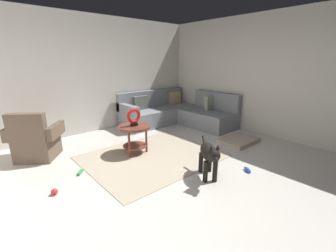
# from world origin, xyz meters

# --- Properties ---
(ground_plane) EXTENTS (6.00, 6.00, 0.10)m
(ground_plane) POSITION_xyz_m (0.00, 0.00, -0.05)
(ground_plane) COLOR silver
(wall_back) EXTENTS (6.00, 0.12, 2.70)m
(wall_back) POSITION_xyz_m (0.00, 2.94, 1.35)
(wall_back) COLOR silver
(wall_back) RESTS_ON ground_plane
(wall_right) EXTENTS (0.12, 6.00, 2.70)m
(wall_right) POSITION_xyz_m (2.94, 0.00, 1.35)
(wall_right) COLOR silver
(wall_right) RESTS_ON ground_plane
(area_rug) EXTENTS (2.30, 1.90, 0.01)m
(area_rug) POSITION_xyz_m (0.15, 0.70, 0.01)
(area_rug) COLOR #BCAD93
(area_rug) RESTS_ON ground_plane
(sectional_couch) EXTENTS (2.20, 2.25, 0.88)m
(sectional_couch) POSITION_xyz_m (1.99, 2.01, 0.29)
(sectional_couch) COLOR gray
(sectional_couch) RESTS_ON ground_plane
(armchair) EXTENTS (1.00, 0.96, 0.88)m
(armchair) POSITION_xyz_m (-1.44, 1.98, 0.32)
(armchair) COLOR brown
(armchair) RESTS_ON ground_plane
(side_table) EXTENTS (0.60, 0.60, 0.54)m
(side_table) POSITION_xyz_m (0.01, 1.05, 0.42)
(side_table) COLOR brown
(side_table) RESTS_ON ground_plane
(torus_sculpture) EXTENTS (0.28, 0.08, 0.33)m
(torus_sculpture) POSITION_xyz_m (0.01, 1.05, 0.71)
(torus_sculpture) COLOR black
(torus_sculpture) RESTS_ON side_table
(dog_bed_mat) EXTENTS (0.80, 0.60, 0.09)m
(dog_bed_mat) POSITION_xyz_m (1.98, 0.08, 0.04)
(dog_bed_mat) COLOR #B2A38E
(dog_bed_mat) RESTS_ON ground_plane
(dog) EXTENTS (0.55, 0.71, 0.63)m
(dog) POSITION_xyz_m (0.32, -0.47, 0.38)
(dog) COLOR black
(dog) RESTS_ON ground_plane
(dog_toy_ball) EXTENTS (0.09, 0.09, 0.09)m
(dog_toy_ball) POSITION_xyz_m (-1.56, 0.57, 0.04)
(dog_toy_ball) COLOR red
(dog_toy_ball) RESTS_ON ground_plane
(dog_toy_rope) EXTENTS (0.14, 0.15, 0.05)m
(dog_toy_rope) POSITION_xyz_m (-1.09, 0.92, 0.03)
(dog_toy_rope) COLOR green
(dog_toy_rope) RESTS_ON ground_plane
(dog_toy_bone) EXTENTS (0.13, 0.19, 0.06)m
(dog_toy_bone) POSITION_xyz_m (0.95, -0.76, 0.03)
(dog_toy_bone) COLOR blue
(dog_toy_bone) RESTS_ON ground_plane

